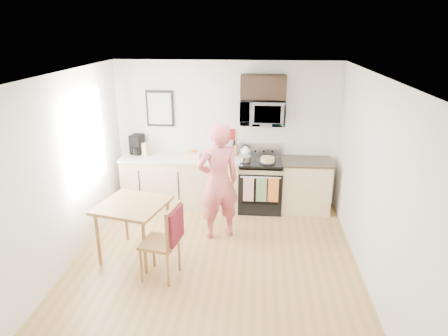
# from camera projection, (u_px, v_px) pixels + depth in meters

# --- Properties ---
(floor) EXTENTS (4.60, 4.60, 0.00)m
(floor) POSITION_uv_depth(u_px,v_px,m) (213.00, 268.00, 5.50)
(floor) COLOR olive
(floor) RESTS_ON ground
(back_wall) EXTENTS (4.00, 0.04, 2.60)m
(back_wall) POSITION_uv_depth(u_px,v_px,m) (227.00, 134.00, 7.22)
(back_wall) COLOR white
(back_wall) RESTS_ON floor
(front_wall) EXTENTS (4.00, 0.04, 2.60)m
(front_wall) POSITION_uv_depth(u_px,v_px,m) (176.00, 295.00, 2.91)
(front_wall) COLOR white
(front_wall) RESTS_ON floor
(left_wall) EXTENTS (0.04, 4.60, 2.60)m
(left_wall) POSITION_uv_depth(u_px,v_px,m) (61.00, 175.00, 5.23)
(left_wall) COLOR white
(left_wall) RESTS_ON floor
(right_wall) EXTENTS (0.04, 4.60, 2.60)m
(right_wall) POSITION_uv_depth(u_px,v_px,m) (374.00, 185.00, 4.90)
(right_wall) COLOR white
(right_wall) RESTS_ON floor
(ceiling) EXTENTS (4.00, 4.60, 0.04)m
(ceiling) POSITION_uv_depth(u_px,v_px,m) (211.00, 76.00, 4.63)
(ceiling) COLOR silver
(ceiling) RESTS_ON back_wall
(window) EXTENTS (0.06, 1.40, 1.50)m
(window) POSITION_uv_depth(u_px,v_px,m) (86.00, 141.00, 5.89)
(window) COLOR white
(window) RESTS_ON left_wall
(cabinet_left) EXTENTS (2.10, 0.60, 0.90)m
(cabinet_left) POSITION_uv_depth(u_px,v_px,m) (182.00, 182.00, 7.29)
(cabinet_left) COLOR #D9BF8B
(cabinet_left) RESTS_ON floor
(countertop_left) EXTENTS (2.14, 0.64, 0.04)m
(countertop_left) POSITION_uv_depth(u_px,v_px,m) (181.00, 158.00, 7.13)
(countertop_left) COLOR silver
(countertop_left) RESTS_ON cabinet_left
(cabinet_right) EXTENTS (0.84, 0.60, 0.90)m
(cabinet_right) POSITION_uv_depth(u_px,v_px,m) (305.00, 186.00, 7.11)
(cabinet_right) COLOR #D9BF8B
(cabinet_right) RESTS_ON floor
(countertop_right) EXTENTS (0.88, 0.64, 0.04)m
(countertop_right) POSITION_uv_depth(u_px,v_px,m) (307.00, 161.00, 6.95)
(countertop_right) COLOR black
(countertop_right) RESTS_ON cabinet_right
(range) EXTENTS (0.76, 0.70, 1.16)m
(range) POSITION_uv_depth(u_px,v_px,m) (260.00, 186.00, 7.16)
(range) COLOR black
(range) RESTS_ON floor
(microwave) EXTENTS (0.76, 0.51, 0.42)m
(microwave) POSITION_uv_depth(u_px,v_px,m) (262.00, 112.00, 6.81)
(microwave) COLOR #B4B4B9
(microwave) RESTS_ON back_wall
(upper_cabinet) EXTENTS (0.76, 0.35, 0.40)m
(upper_cabinet) POSITION_uv_depth(u_px,v_px,m) (263.00, 87.00, 6.71)
(upper_cabinet) COLOR black
(upper_cabinet) RESTS_ON back_wall
(wall_art) EXTENTS (0.50, 0.04, 0.65)m
(wall_art) POSITION_uv_depth(u_px,v_px,m) (160.00, 109.00, 7.14)
(wall_art) COLOR black
(wall_art) RESTS_ON back_wall
(wall_trivet) EXTENTS (0.20, 0.02, 0.20)m
(wall_trivet) POSITION_uv_depth(u_px,v_px,m) (229.00, 134.00, 7.20)
(wall_trivet) COLOR red
(wall_trivet) RESTS_ON back_wall
(person) EXTENTS (0.79, 0.68, 1.83)m
(person) POSITION_uv_depth(u_px,v_px,m) (218.00, 181.00, 6.06)
(person) COLOR #BC333A
(person) RESTS_ON floor
(dining_table) EXTENTS (0.91, 0.91, 0.82)m
(dining_table) POSITION_uv_depth(u_px,v_px,m) (133.00, 210.00, 5.58)
(dining_table) COLOR brown
(dining_table) RESTS_ON floor
(chair) EXTENTS (0.56, 0.51, 1.04)m
(chair) POSITION_uv_depth(u_px,v_px,m) (170.00, 233.00, 5.06)
(chair) COLOR brown
(chair) RESTS_ON floor
(knife_block) EXTENTS (0.09, 0.13, 0.19)m
(knife_block) POSITION_uv_depth(u_px,v_px,m) (234.00, 150.00, 7.20)
(knife_block) COLOR brown
(knife_block) RESTS_ON countertop_left
(utensil_crock) EXTENTS (0.13, 0.13, 0.38)m
(utensil_crock) POSITION_uv_depth(u_px,v_px,m) (222.00, 147.00, 7.17)
(utensil_crock) COLOR red
(utensil_crock) RESTS_ON countertop_left
(fruit_bowl) EXTENTS (0.29, 0.29, 0.10)m
(fruit_bowl) POSITION_uv_depth(u_px,v_px,m) (193.00, 153.00, 7.22)
(fruit_bowl) COLOR white
(fruit_bowl) RESTS_ON countertop_left
(milk_carton) EXTENTS (0.12, 0.12, 0.24)m
(milk_carton) POSITION_uv_depth(u_px,v_px,m) (146.00, 150.00, 7.13)
(milk_carton) COLOR tan
(milk_carton) RESTS_ON countertop_left
(coffee_maker) EXTENTS (0.25, 0.31, 0.35)m
(coffee_maker) POSITION_uv_depth(u_px,v_px,m) (137.00, 145.00, 7.26)
(coffee_maker) COLOR black
(coffee_maker) RESTS_ON countertop_left
(bread_bag) EXTENTS (0.32, 0.21, 0.11)m
(bread_bag) POSITION_uv_depth(u_px,v_px,m) (193.00, 156.00, 6.98)
(bread_bag) COLOR tan
(bread_bag) RESTS_ON countertop_left
(cake) EXTENTS (0.29, 0.29, 0.10)m
(cake) POSITION_uv_depth(u_px,v_px,m) (267.00, 160.00, 6.86)
(cake) COLOR black
(cake) RESTS_ON range
(kettle) EXTENTS (0.18, 0.18, 0.23)m
(kettle) POSITION_uv_depth(u_px,v_px,m) (245.00, 151.00, 7.16)
(kettle) COLOR white
(kettle) RESTS_ON range
(pot) EXTENTS (0.20, 0.34, 0.10)m
(pot) POSITION_uv_depth(u_px,v_px,m) (245.00, 159.00, 6.91)
(pot) COLOR #B4B4B9
(pot) RESTS_ON range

